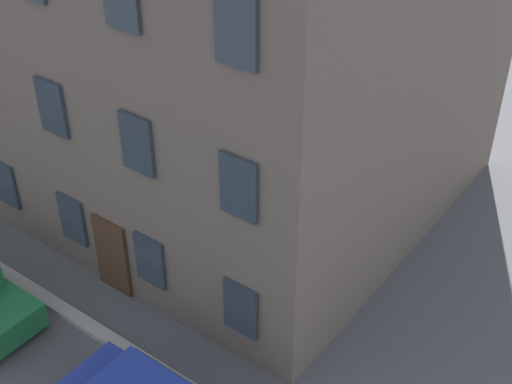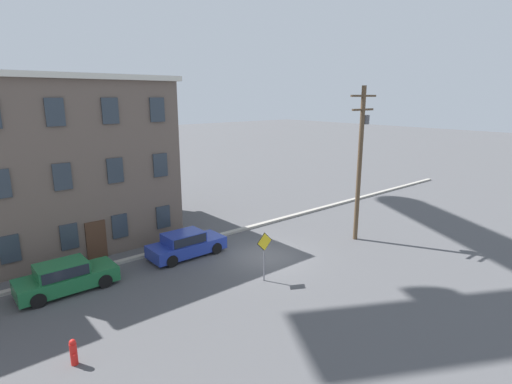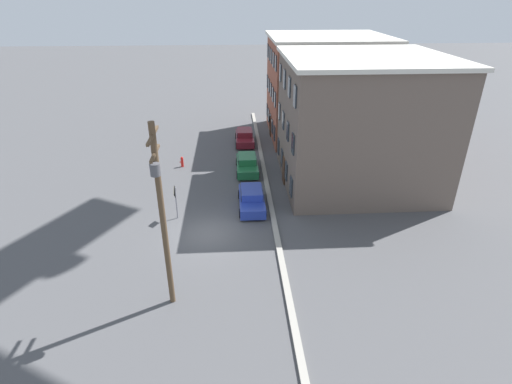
{
  "view_description": "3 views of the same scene",
  "coord_description": "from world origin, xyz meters",
  "px_view_note": "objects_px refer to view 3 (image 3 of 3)",
  "views": [
    {
      "loc": [
        3.79,
        -3.07,
        12.81
      ],
      "look_at": [
        -1.06,
        3.43,
        7.17
      ],
      "focal_mm": 50.0,
      "sensor_mm": 36.0,
      "label": 1
    },
    {
      "loc": [
        -14.3,
        -15.96,
        8.96
      ],
      "look_at": [
        0.97,
        2.09,
        3.28
      ],
      "focal_mm": 28.0,
      "sensor_mm": 36.0,
      "label": 2
    },
    {
      "loc": [
        22.39,
        1.83,
        14.43
      ],
      "look_at": [
        1.41,
        3.1,
        3.71
      ],
      "focal_mm": 28.0,
      "sensor_mm": 36.0,
      "label": 3
    }
  ],
  "objects_px": {
    "car_maroon": "(245,136)",
    "car_blue": "(252,198)",
    "car_green": "(247,163)",
    "fire_hydrant": "(182,162)",
    "caution_sign": "(175,197)",
    "utility_pole": "(162,211)"
  },
  "relations": [
    {
      "from": "car_maroon",
      "to": "car_blue",
      "type": "xyz_separation_m",
      "value": [
        13.71,
        0.03,
        0.0
      ]
    },
    {
      "from": "car_green",
      "to": "fire_hydrant",
      "type": "height_order",
      "value": "car_green"
    },
    {
      "from": "caution_sign",
      "to": "car_blue",
      "type": "bearing_deg",
      "value": 103.96
    },
    {
      "from": "car_blue",
      "to": "caution_sign",
      "type": "bearing_deg",
      "value": -76.04
    },
    {
      "from": "utility_pole",
      "to": "fire_hydrant",
      "type": "distance_m",
      "value": 18.39
    },
    {
      "from": "caution_sign",
      "to": "fire_hydrant",
      "type": "height_order",
      "value": "caution_sign"
    },
    {
      "from": "car_blue",
      "to": "utility_pole",
      "type": "bearing_deg",
      "value": -25.07
    },
    {
      "from": "caution_sign",
      "to": "fire_hydrant",
      "type": "xyz_separation_m",
      "value": [
        -9.19,
        -0.6,
        -1.21
      ]
    },
    {
      "from": "car_blue",
      "to": "car_maroon",
      "type": "bearing_deg",
      "value": -179.86
    },
    {
      "from": "car_green",
      "to": "car_blue",
      "type": "distance_m",
      "value": 6.51
    },
    {
      "from": "car_blue",
      "to": "caution_sign",
      "type": "relative_size",
      "value": 1.73
    },
    {
      "from": "car_maroon",
      "to": "caution_sign",
      "type": "height_order",
      "value": "caution_sign"
    },
    {
      "from": "car_green",
      "to": "utility_pole",
      "type": "distance_m",
      "value": 17.56
    },
    {
      "from": "car_maroon",
      "to": "car_blue",
      "type": "bearing_deg",
      "value": 0.14
    },
    {
      "from": "car_maroon",
      "to": "car_blue",
      "type": "height_order",
      "value": "same"
    },
    {
      "from": "caution_sign",
      "to": "fire_hydrant",
      "type": "bearing_deg",
      "value": -176.28
    },
    {
      "from": "car_maroon",
      "to": "utility_pole",
      "type": "relative_size",
      "value": 0.46
    },
    {
      "from": "car_green",
      "to": "fire_hydrant",
      "type": "xyz_separation_m",
      "value": [
        -1.35,
        -5.84,
        -0.27
      ]
    },
    {
      "from": "car_green",
      "to": "car_blue",
      "type": "xyz_separation_m",
      "value": [
        6.51,
        0.07,
        0.0
      ]
    },
    {
      "from": "utility_pole",
      "to": "fire_hydrant",
      "type": "relative_size",
      "value": 9.98
    },
    {
      "from": "car_maroon",
      "to": "car_blue",
      "type": "relative_size",
      "value": 1.0
    },
    {
      "from": "utility_pole",
      "to": "fire_hydrant",
      "type": "height_order",
      "value": "utility_pole"
    }
  ]
}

